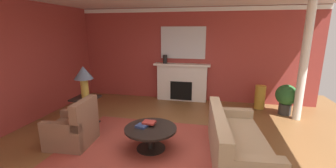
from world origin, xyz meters
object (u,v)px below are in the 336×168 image
object	(u,v)px
armchair_near_window	(73,130)
vase_tall_corner	(260,97)
mantel_mirror	(183,43)
sofa	(235,144)
side_table	(87,109)
fireplace	(182,83)
table_lamp	(84,76)
vase_mantel_left	(165,59)
coffee_table	(151,133)
potted_plant	(286,97)

from	to	relation	value
armchair_near_window	vase_tall_corner	world-z (taller)	armchair_near_window
armchair_near_window	vase_tall_corner	xyz separation A→B (m)	(4.03, 3.09, 0.04)
mantel_mirror	vase_tall_corner	size ratio (longest dim) A/B	2.09
sofa	side_table	size ratio (longest dim) A/B	3.11
fireplace	vase_tall_corner	distance (m)	2.40
table_lamp	fireplace	bearing A→B (deg)	52.05
vase_mantel_left	table_lamp	bearing A→B (deg)	-119.64
mantel_mirror	vase_mantel_left	size ratio (longest dim) A/B	5.22
vase_mantel_left	mantel_mirror	bearing A→B (deg)	17.18
table_lamp	coffee_table	bearing A→B (deg)	-22.70
coffee_table	vase_tall_corner	size ratio (longest dim) A/B	1.46
vase_tall_corner	potted_plant	world-z (taller)	potted_plant
vase_mantel_left	fireplace	bearing A→B (deg)	5.15
sofa	potted_plant	bearing A→B (deg)	60.10
sofa	vase_tall_corner	world-z (taller)	sofa
table_lamp	potted_plant	bearing A→B (deg)	20.34
side_table	vase_mantel_left	world-z (taller)	vase_mantel_left
vase_tall_corner	sofa	bearing A→B (deg)	-106.90
mantel_mirror	fireplace	bearing A→B (deg)	-90.00
vase_mantel_left	potted_plant	bearing A→B (deg)	-9.76
table_lamp	vase_tall_corner	bearing A→B (deg)	26.80
potted_plant	side_table	bearing A→B (deg)	-159.66
table_lamp	sofa	bearing A→B (deg)	-13.14
mantel_mirror	side_table	distance (m)	3.55
sofa	side_table	xyz separation A→B (m)	(-3.40, 0.79, 0.10)
fireplace	mantel_mirror	size ratio (longest dim) A/B	1.26
side_table	vase_tall_corner	distance (m)	4.82
armchair_near_window	coffee_table	bearing A→B (deg)	5.42
fireplace	sofa	xyz separation A→B (m)	(1.47, -3.27, -0.28)
side_table	potted_plant	world-z (taller)	potted_plant
armchair_near_window	coffee_table	xyz separation A→B (m)	(1.57, 0.15, 0.03)
table_lamp	armchair_near_window	bearing A→B (deg)	-73.53
side_table	table_lamp	size ratio (longest dim) A/B	0.93
armchair_near_window	coffee_table	size ratio (longest dim) A/B	0.95
fireplace	armchair_near_window	bearing A→B (deg)	-116.02
fireplace	vase_mantel_left	world-z (taller)	vase_mantel_left
sofa	coffee_table	bearing A→B (deg)	179.19
fireplace	vase_tall_corner	size ratio (longest dim) A/B	2.62
table_lamp	potted_plant	xyz separation A→B (m)	(4.90, 1.82, -0.73)
armchair_near_window	potted_plant	size ratio (longest dim) A/B	1.14
mantel_mirror	table_lamp	xyz separation A→B (m)	(-1.93, -2.59, -0.64)
vase_mantel_left	vase_tall_corner	xyz separation A→B (m)	(2.92, -0.25, -1.01)
side_table	potted_plant	size ratio (longest dim) A/B	0.84
vase_mantel_left	armchair_near_window	bearing A→B (deg)	-108.31
potted_plant	fireplace	bearing A→B (deg)	167.56
mantel_mirror	armchair_near_window	bearing A→B (deg)	-115.24
fireplace	vase_mantel_left	bearing A→B (deg)	-174.85
mantel_mirror	vase_mantel_left	xyz separation A→B (m)	(-0.55, -0.17, -0.52)
sofa	potted_plant	xyz separation A→B (m)	(1.50, 2.61, 0.19)
sofa	vase_tall_corner	distance (m)	3.10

